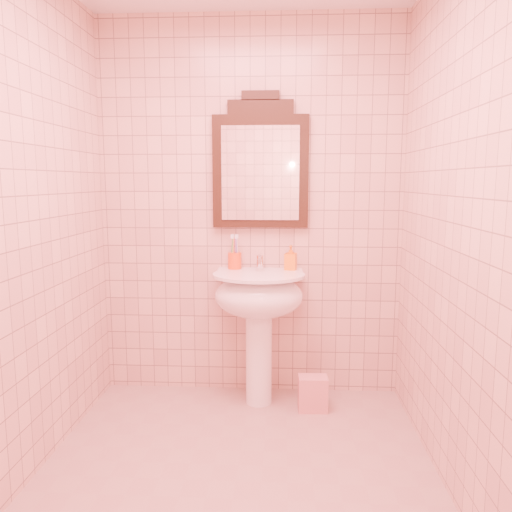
# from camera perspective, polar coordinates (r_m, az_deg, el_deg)

# --- Properties ---
(floor) EXTENTS (2.20, 2.20, 0.00)m
(floor) POSITION_cam_1_polar(r_m,az_deg,el_deg) (2.66, -2.34, -24.32)
(floor) COLOR tan
(floor) RESTS_ON ground
(back_wall) EXTENTS (2.00, 0.02, 2.50)m
(back_wall) POSITION_cam_1_polar(r_m,az_deg,el_deg) (3.33, -0.65, 5.28)
(back_wall) COLOR beige
(back_wall) RESTS_ON floor
(pedestal_sink) EXTENTS (0.58, 0.58, 0.86)m
(pedestal_sink) POSITION_cam_1_polar(r_m,az_deg,el_deg) (3.19, 0.32, -5.57)
(pedestal_sink) COLOR white
(pedestal_sink) RESTS_ON floor
(faucet) EXTENTS (0.04, 0.16, 0.11)m
(faucet) POSITION_cam_1_polar(r_m,az_deg,el_deg) (3.27, 0.45, -0.60)
(faucet) COLOR white
(faucet) RESTS_ON pedestal_sink
(mirror) EXTENTS (0.62, 0.06, 0.87)m
(mirror) POSITION_cam_1_polar(r_m,az_deg,el_deg) (3.30, 0.51, 10.30)
(mirror) COLOR black
(mirror) RESTS_ON back_wall
(toothbrush_cup) EXTENTS (0.09, 0.09, 0.21)m
(toothbrush_cup) POSITION_cam_1_polar(r_m,az_deg,el_deg) (3.30, -2.45, -0.51)
(toothbrush_cup) COLOR #E54413
(toothbrush_cup) RESTS_ON pedestal_sink
(soap_dispenser) EXTENTS (0.09, 0.09, 0.16)m
(soap_dispenser) POSITION_cam_1_polar(r_m,az_deg,el_deg) (3.27, 3.99, -0.20)
(soap_dispenser) COLOR orange
(soap_dispenser) RESTS_ON pedestal_sink
(towel) EXTENTS (0.19, 0.13, 0.22)m
(towel) POSITION_cam_1_polar(r_m,az_deg,el_deg) (3.29, 6.51, -15.34)
(towel) COLOR #E29585
(towel) RESTS_ON floor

